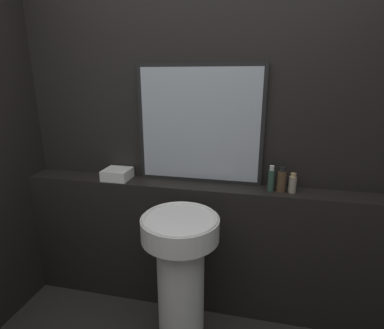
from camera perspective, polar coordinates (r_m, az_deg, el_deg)
name	(u,v)px	position (r m, az deg, el deg)	size (l,w,h in m)	color
wall_back	(211,135)	(2.04, 3.73, 5.62)	(8.00, 0.06, 2.50)	black
vanity_counter	(207,247)	(2.21, 2.81, -15.43)	(2.62, 0.20, 0.93)	black
pedestal_sink	(181,273)	(1.86, -2.17, -19.92)	(0.44, 0.44, 0.89)	white
mirror	(200,125)	(2.00, 1.46, 7.51)	(0.84, 0.03, 0.79)	black
towel_stack	(117,174)	(2.19, -14.03, -1.78)	(0.18, 0.17, 0.07)	white
shampoo_bottle	(271,179)	(1.96, 14.83, -2.72)	(0.04, 0.04, 0.17)	#2D4C3D
conditioner_bottle	(281,180)	(1.97, 16.68, -2.91)	(0.05, 0.05, 0.16)	#4C3823
lotion_bottle	(293,184)	(1.98, 18.61, -3.46)	(0.05, 0.05, 0.13)	gray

